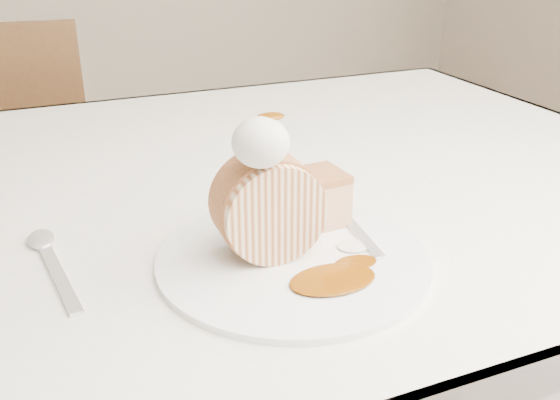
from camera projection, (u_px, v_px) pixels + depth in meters
name	position (u px, v px, depth m)	size (l,w,h in m)	color
table	(180.00, 246.00, 0.83)	(1.40, 0.90, 0.75)	white
chair_far	(4.00, 182.00, 1.46)	(0.44, 0.44, 0.87)	brown
plate	(293.00, 259.00, 0.61)	(0.27, 0.27, 0.01)	white
roulade_slice	(269.00, 207.00, 0.60)	(0.10, 0.10, 0.05)	beige
cake_chunk	(315.00, 201.00, 0.67)	(0.06, 0.05, 0.05)	#A66A3E
whipped_cream	(261.00, 143.00, 0.55)	(0.05, 0.05, 0.05)	silver
caramel_drizzle	(271.00, 110.00, 0.55)	(0.03, 0.02, 0.01)	#673204
caramel_pool	(333.00, 279.00, 0.57)	(0.08, 0.05, 0.00)	#673204
fork	(358.00, 232.00, 0.65)	(0.02, 0.16, 0.00)	silver
spoon	(60.00, 279.00, 0.58)	(0.02, 0.16, 0.00)	silver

